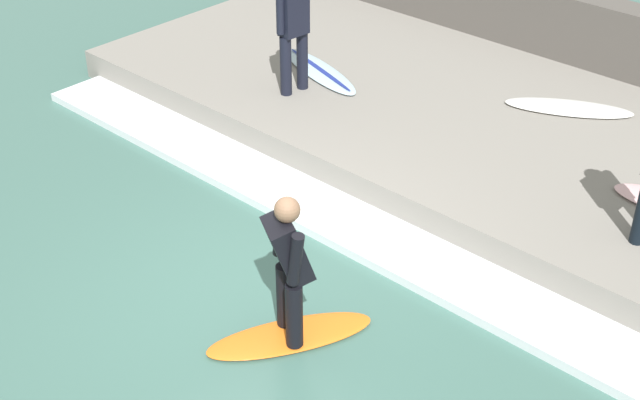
{
  "coord_description": "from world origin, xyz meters",
  "views": [
    {
      "loc": [
        -4.78,
        -5.26,
        5.7
      ],
      "look_at": [
        0.98,
        0.0,
        0.7
      ],
      "focal_mm": 50.0,
      "sensor_mm": 36.0,
      "label": 1
    }
  ],
  "objects_px": {
    "surfboard_waiting_far": "(320,71)",
    "surfboard_spare": "(569,108)",
    "surfer_riding": "(288,262)",
    "surfer_waiting_far": "(294,28)",
    "surfboard_riding": "(290,336)"
  },
  "relations": [
    {
      "from": "surfboard_riding",
      "to": "surfer_riding",
      "type": "relative_size",
      "value": 1.09
    },
    {
      "from": "surfer_waiting_far",
      "to": "surfboard_spare",
      "type": "height_order",
      "value": "surfer_waiting_far"
    },
    {
      "from": "surfer_riding",
      "to": "surfboard_waiting_far",
      "type": "bearing_deg",
      "value": 39.27
    },
    {
      "from": "surfboard_waiting_far",
      "to": "surfboard_spare",
      "type": "bearing_deg",
      "value": -67.1
    },
    {
      "from": "surfer_riding",
      "to": "surfer_waiting_far",
      "type": "bearing_deg",
      "value": 43.16
    },
    {
      "from": "surfboard_riding",
      "to": "surfboard_waiting_far",
      "type": "relative_size",
      "value": 0.9
    },
    {
      "from": "surfer_riding",
      "to": "surfboard_riding",
      "type": "bearing_deg",
      "value": 0.0
    },
    {
      "from": "surfer_riding",
      "to": "surfboard_spare",
      "type": "relative_size",
      "value": 0.91
    },
    {
      "from": "surfer_waiting_far",
      "to": "surfboard_riding",
      "type": "bearing_deg",
      "value": -136.84
    },
    {
      "from": "surfboard_riding",
      "to": "surfer_waiting_far",
      "type": "distance_m",
      "value": 4.73
    },
    {
      "from": "surfer_riding",
      "to": "surfboard_spare",
      "type": "xyz_separation_m",
      "value": [
        5.32,
        0.07,
        -0.46
      ]
    },
    {
      "from": "surfer_riding",
      "to": "surfboard_waiting_far",
      "type": "height_order",
      "value": "surfer_riding"
    },
    {
      "from": "surfboard_riding",
      "to": "surfboard_spare",
      "type": "bearing_deg",
      "value": 0.74
    },
    {
      "from": "surfboard_waiting_far",
      "to": "surfboard_spare",
      "type": "distance_m",
      "value": 3.45
    },
    {
      "from": "surfboard_riding",
      "to": "surfer_waiting_far",
      "type": "height_order",
      "value": "surfer_waiting_far"
    }
  ]
}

